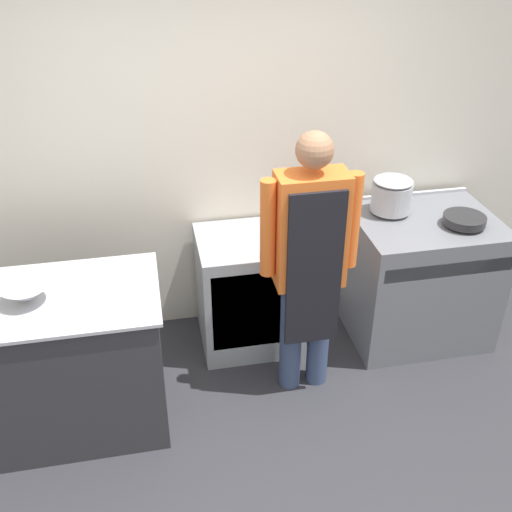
{
  "coord_description": "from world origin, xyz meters",
  "views": [
    {
      "loc": [
        -0.5,
        -2.07,
        2.79
      ],
      "look_at": [
        0.09,
        0.92,
        0.96
      ],
      "focal_mm": 42.0,
      "sensor_mm": 36.0,
      "label": 1
    }
  ],
  "objects_px": {
    "stove": "(418,276)",
    "person_cook": "(309,256)",
    "stock_pot": "(392,194)",
    "saute_pan": "(464,220)",
    "fridge_unit": "(244,291)",
    "mixing_bowl": "(26,294)"
  },
  "relations": [
    {
      "from": "person_cook",
      "to": "mixing_bowl",
      "type": "distance_m",
      "value": 1.59
    },
    {
      "from": "person_cook",
      "to": "stock_pot",
      "type": "distance_m",
      "value": 0.91
    },
    {
      "from": "person_cook",
      "to": "mixing_bowl",
      "type": "height_order",
      "value": "person_cook"
    },
    {
      "from": "stove",
      "to": "stock_pot",
      "type": "xyz_separation_m",
      "value": [
        -0.22,
        0.14,
        0.6
      ]
    },
    {
      "from": "mixing_bowl",
      "to": "saute_pan",
      "type": "distance_m",
      "value": 2.74
    },
    {
      "from": "stock_pot",
      "to": "stove",
      "type": "bearing_deg",
      "value": -32.71
    },
    {
      "from": "stock_pot",
      "to": "saute_pan",
      "type": "distance_m",
      "value": 0.5
    },
    {
      "from": "saute_pan",
      "to": "person_cook",
      "type": "bearing_deg",
      "value": -166.42
    },
    {
      "from": "fridge_unit",
      "to": "person_cook",
      "type": "relative_size",
      "value": 0.48
    },
    {
      "from": "fridge_unit",
      "to": "stock_pot",
      "type": "xyz_separation_m",
      "value": [
        1.03,
        0.02,
        0.65
      ]
    },
    {
      "from": "stove",
      "to": "mixing_bowl",
      "type": "relative_size",
      "value": 3.67
    },
    {
      "from": "mixing_bowl",
      "to": "saute_pan",
      "type": "xyz_separation_m",
      "value": [
        2.72,
        0.35,
        -0.01
      ]
    },
    {
      "from": "stove",
      "to": "person_cook",
      "type": "distance_m",
      "value": 1.15
    },
    {
      "from": "stove",
      "to": "stock_pot",
      "type": "relative_size",
      "value": 3.52
    },
    {
      "from": "person_cook",
      "to": "stock_pot",
      "type": "height_order",
      "value": "person_cook"
    },
    {
      "from": "person_cook",
      "to": "saute_pan",
      "type": "xyz_separation_m",
      "value": [
        1.13,
        0.27,
        -0.01
      ]
    },
    {
      "from": "stove",
      "to": "fridge_unit",
      "type": "relative_size",
      "value": 1.15
    },
    {
      "from": "fridge_unit",
      "to": "stock_pot",
      "type": "height_order",
      "value": "stock_pot"
    },
    {
      "from": "fridge_unit",
      "to": "saute_pan",
      "type": "relative_size",
      "value": 2.98
    },
    {
      "from": "stove",
      "to": "person_cook",
      "type": "bearing_deg",
      "value": -156.49
    },
    {
      "from": "stove",
      "to": "saute_pan",
      "type": "distance_m",
      "value": 0.56
    },
    {
      "from": "fridge_unit",
      "to": "stove",
      "type": "bearing_deg",
      "value": -5.34
    }
  ]
}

